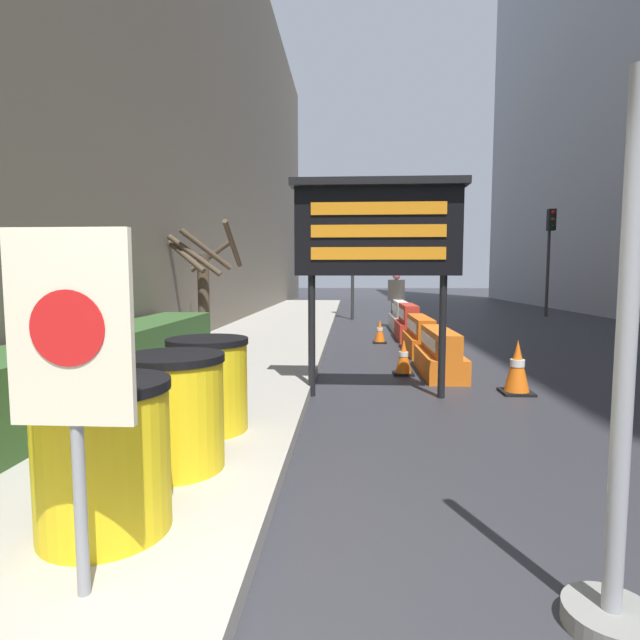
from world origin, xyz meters
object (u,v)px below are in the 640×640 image
object	(u,v)px
barrel_drum_back	(208,384)
jersey_barrier_red_striped	(408,324)
jersey_barrier_white	(400,317)
jersey_barrier_orange_far	(420,337)
traffic_cone_far	(517,367)
message_board	(378,231)
traffic_cone_mid	(380,331)
traffic_cone_near	(404,357)
barrel_drum_middle	(175,411)
pedestrian_worker	(396,295)
jersey_barrier_orange_near	(440,355)
traffic_light_far_side	(550,239)
warning_sign	(71,352)
barrel_drum_foreground	(104,456)
traffic_light_near_curb	(353,245)

from	to	relation	value
barrel_drum_back	jersey_barrier_red_striped	xyz separation A→B (m)	(2.93, 8.21, -0.21)
jersey_barrier_red_striped	jersey_barrier_white	distance (m)	2.23
jersey_barrier_orange_far	traffic_cone_far	distance (m)	3.73
message_board	traffic_cone_mid	bearing A→B (deg)	86.01
jersey_barrier_orange_far	traffic_cone_near	world-z (taller)	jersey_barrier_orange_far
traffic_cone_mid	jersey_barrier_red_striped	bearing A→B (deg)	41.72
barrel_drum_middle	pedestrian_worker	world-z (taller)	pedestrian_worker
jersey_barrier_orange_near	jersey_barrier_red_striped	world-z (taller)	jersey_barrier_red_striped
traffic_light_far_side	barrel_drum_middle	bearing A→B (deg)	-119.23
message_board	traffic_cone_mid	distance (m)	5.84
message_board	pedestrian_worker	size ratio (longest dim) A/B	1.68
barrel_drum_middle	traffic_light_far_side	world-z (taller)	traffic_light_far_side
message_board	jersey_barrier_orange_far	bearing A→B (deg)	73.63
barrel_drum_middle	warning_sign	bearing A→B (deg)	-86.30
traffic_cone_far	jersey_barrier_red_striped	bearing A→B (deg)	98.31
barrel_drum_foreground	barrel_drum_back	world-z (taller)	same
jersey_barrier_red_striped	traffic_light_near_curb	size ratio (longest dim) A/B	0.42
traffic_cone_near	traffic_cone_mid	distance (m)	3.91
barrel_drum_back	jersey_barrier_orange_far	distance (m)	6.66
message_board	barrel_drum_foreground	bearing A→B (deg)	-114.70
jersey_barrier_red_striped	traffic_cone_mid	size ratio (longest dim) A/B	2.74
traffic_cone_far	pedestrian_worker	distance (m)	8.96
barrel_drum_middle	barrel_drum_back	bearing A→B (deg)	90.69
jersey_barrier_white	traffic_cone_mid	xyz separation A→B (m)	(-0.78, -2.92, -0.11)
jersey_barrier_orange_near	barrel_drum_middle	bearing A→B (deg)	-122.18
jersey_barrier_orange_near	traffic_light_far_side	xyz separation A→B (m)	(6.42, 12.06, 2.74)
traffic_light_near_curb	jersey_barrier_orange_near	bearing A→B (deg)	-82.12
traffic_cone_mid	pedestrian_worker	size ratio (longest dim) A/B	0.34
warning_sign	traffic_cone_near	world-z (taller)	warning_sign
jersey_barrier_red_striped	jersey_barrier_white	xyz separation A→B (m)	(0.00, 2.23, -0.01)
barrel_drum_middle	pedestrian_worker	bearing A→B (deg)	76.73
jersey_barrier_orange_far	traffic_light_far_side	distance (m)	11.98
barrel_drum_foreground	barrel_drum_middle	bearing A→B (deg)	85.19
jersey_barrier_orange_near	traffic_light_far_side	distance (m)	13.94
barrel_drum_middle	traffic_cone_mid	size ratio (longest dim) A/B	1.55
jersey_barrier_white	pedestrian_worker	world-z (taller)	pedestrian_worker
barrel_drum_foreground	jersey_barrier_red_striped	distance (m)	10.62
jersey_barrier_white	pedestrian_worker	xyz separation A→B (m)	(-0.04, 0.80, 0.64)
jersey_barrier_orange_far	traffic_cone_mid	distance (m)	1.73
jersey_barrier_red_striped	pedestrian_worker	distance (m)	3.09
jersey_barrier_orange_near	pedestrian_worker	world-z (taller)	pedestrian_worker
barrel_drum_middle	traffic_cone_near	bearing A→B (deg)	63.35
message_board	traffic_light_near_curb	xyz separation A→B (m)	(-0.26, 11.83, 0.52)
traffic_light_near_curb	message_board	bearing A→B (deg)	-88.75
barrel_drum_back	traffic_light_far_side	xyz separation A→B (m)	(9.36, 15.71, 2.46)
jersey_barrier_white	pedestrian_worker	bearing A→B (deg)	92.56
barrel_drum_back	jersey_barrier_white	size ratio (longest dim) A/B	0.45
traffic_cone_mid	traffic_light_near_curb	world-z (taller)	traffic_light_near_curb
traffic_cone_near	pedestrian_worker	size ratio (longest dim) A/B	0.35
pedestrian_worker	traffic_light_far_side	bearing A→B (deg)	-104.12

